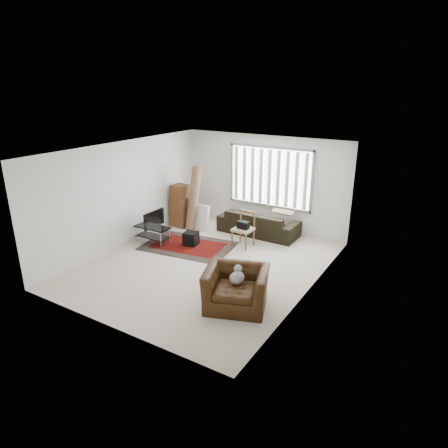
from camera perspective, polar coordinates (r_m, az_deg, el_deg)
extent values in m
plane|color=beige|center=(9.49, -2.56, -5.76)|extent=(6.00, 6.00, 0.00)
cube|color=white|center=(8.69, -2.83, 10.55)|extent=(5.00, 6.00, 0.02)
cube|color=silver|center=(11.51, 5.73, 5.87)|extent=(5.00, 0.02, 2.70)
cube|color=silver|center=(6.89, -16.83, -4.49)|extent=(5.00, 0.02, 2.70)
cube|color=silver|center=(10.55, -14.05, 4.11)|extent=(0.02, 6.00, 2.70)
cube|color=silver|center=(7.94, 12.44, -0.86)|extent=(0.02, 6.00, 2.70)
cube|color=white|center=(11.36, 6.63, 6.69)|extent=(2.40, 0.01, 1.60)
cube|color=gray|center=(11.35, 6.59, 6.67)|extent=(2.52, 0.06, 1.72)
cube|color=white|center=(11.31, 6.50, 6.64)|extent=(2.40, 0.02, 1.55)
cube|color=black|center=(10.53, -5.12, -3.12)|extent=(2.48, 1.83, 0.02)
cube|color=#4E0B06|center=(10.53, -5.13, -3.06)|extent=(1.94, 1.29, 0.00)
cube|color=black|center=(10.70, -10.20, -0.43)|extent=(0.95, 0.43, 0.04)
cube|color=black|center=(10.79, -10.12, -1.75)|extent=(0.91, 0.40, 0.03)
cylinder|color=#B2B2B7|center=(10.93, -12.44, -1.38)|extent=(0.03, 0.03, 0.47)
cylinder|color=#B2B2B7|center=(10.39, -9.02, -2.27)|extent=(0.03, 0.03, 0.47)
cylinder|color=#B2B2B7|center=(11.17, -11.18, -0.82)|extent=(0.03, 0.03, 0.47)
cylinder|color=#B2B2B7|center=(10.64, -7.77, -1.66)|extent=(0.03, 0.03, 0.47)
imported|color=black|center=(10.62, -10.28, 0.78)|extent=(0.10, 0.77, 0.44)
cube|color=black|center=(10.52, -4.74, -2.06)|extent=(0.40, 0.40, 0.34)
cube|color=brown|center=(11.98, -6.17, 0.82)|extent=(0.52, 0.48, 0.46)
cube|color=brown|center=(11.81, -6.26, 2.78)|extent=(0.48, 0.43, 0.42)
cube|color=brown|center=(11.76, -6.33, 4.71)|extent=(0.43, 0.43, 0.37)
cube|color=silver|center=(11.62, -3.43, 1.01)|extent=(0.58, 0.25, 0.73)
cylinder|color=brown|center=(11.53, -4.36, 3.74)|extent=(0.37, 0.69, 1.85)
imported|color=black|center=(11.23, 4.96, 0.68)|extent=(2.27, 1.00, 0.87)
cube|color=#877758|center=(10.36, 2.75, -0.79)|extent=(0.50, 0.50, 0.05)
cylinder|color=brown|center=(10.38, 1.17, -2.09)|extent=(0.04, 0.04, 0.46)
cylinder|color=brown|center=(10.18, 3.14, -2.56)|extent=(0.04, 0.04, 0.46)
cylinder|color=brown|center=(10.71, 2.34, -1.41)|extent=(0.04, 0.04, 0.46)
cylinder|color=brown|center=(10.52, 4.27, -1.85)|extent=(0.04, 0.04, 0.46)
cube|color=brown|center=(10.40, 3.40, 1.76)|extent=(0.47, 0.05, 0.06)
cube|color=brown|center=(10.56, 2.41, 0.92)|extent=(0.04, 0.04, 0.46)
cube|color=brown|center=(10.37, 4.36, 0.52)|extent=(0.04, 0.04, 0.46)
cube|color=black|center=(10.32, 2.76, -0.14)|extent=(0.31, 0.18, 0.20)
imported|color=#381F0B|center=(7.63, 1.78, -8.75)|extent=(1.47, 1.38, 0.88)
ellipsoid|color=#59595B|center=(7.57, 1.79, -7.88)|extent=(0.34, 0.38, 0.22)
sphere|color=#59595B|center=(7.65, 2.00, -6.43)|extent=(0.17, 0.17, 0.17)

